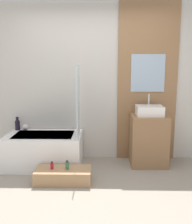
# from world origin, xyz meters

# --- Properties ---
(ground_plane) EXTENTS (12.00, 12.00, 0.00)m
(ground_plane) POSITION_xyz_m (0.00, 0.00, 0.00)
(ground_plane) COLOR gray
(wall_tiled_back) EXTENTS (4.20, 0.06, 2.60)m
(wall_tiled_back) POSITION_xyz_m (0.00, 1.58, 1.30)
(wall_tiled_back) COLOR beige
(wall_tiled_back) RESTS_ON ground_plane
(wall_wood_accent) EXTENTS (0.98, 0.04, 2.60)m
(wall_wood_accent) POSITION_xyz_m (0.88, 1.53, 1.31)
(wall_wood_accent) COLOR #8E6642
(wall_wood_accent) RESTS_ON ground_plane
(bathtub) EXTENTS (1.18, 0.75, 0.51)m
(bathtub) POSITION_xyz_m (-0.79, 1.16, 0.26)
(bathtub) COLOR white
(bathtub) RESTS_ON ground_plane
(glass_shower_screen) EXTENTS (0.01, 0.49, 1.08)m
(glass_shower_screen) POSITION_xyz_m (-0.23, 1.04, 1.05)
(glass_shower_screen) COLOR silver
(glass_shower_screen) RESTS_ON bathtub
(wooden_step_bench) EXTENTS (0.77, 0.37, 0.19)m
(wooden_step_bench) POSITION_xyz_m (-0.40, 0.56, 0.09)
(wooden_step_bench) COLOR #A87F56
(wooden_step_bench) RESTS_ON ground_plane
(vanity_cabinet) EXTENTS (0.57, 0.51, 0.81)m
(vanity_cabinet) POSITION_xyz_m (0.88, 1.25, 0.40)
(vanity_cabinet) COLOR #8E6642
(vanity_cabinet) RESTS_ON ground_plane
(sink) EXTENTS (0.42, 0.33, 0.33)m
(sink) POSITION_xyz_m (0.88, 1.25, 0.89)
(sink) COLOR white
(sink) RESTS_ON vanity_cabinet
(vase_tall_dark) EXTENTS (0.08, 0.08, 0.22)m
(vase_tall_dark) POSITION_xyz_m (-1.29, 1.44, 0.61)
(vase_tall_dark) COLOR black
(vase_tall_dark) RESTS_ON bathtub
(vase_round_light) EXTENTS (0.10, 0.10, 0.10)m
(vase_round_light) POSITION_xyz_m (-1.16, 1.43, 0.56)
(vase_round_light) COLOR silver
(vase_round_light) RESTS_ON bathtub
(bottle_soap_primary) EXTENTS (0.04, 0.04, 0.11)m
(bottle_soap_primary) POSITION_xyz_m (-0.56, 0.56, 0.23)
(bottle_soap_primary) COLOR #B21928
(bottle_soap_primary) RESTS_ON wooden_step_bench
(bottle_soap_secondary) EXTENTS (0.05, 0.05, 0.12)m
(bottle_soap_secondary) POSITION_xyz_m (-0.35, 0.56, 0.24)
(bottle_soap_secondary) COLOR #38704C
(bottle_soap_secondary) RESTS_ON wooden_step_bench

